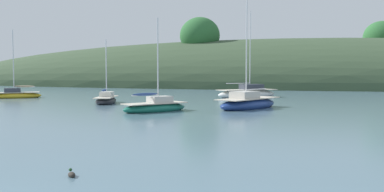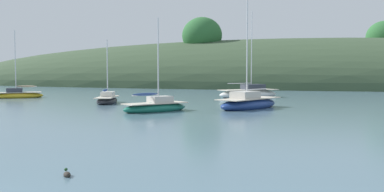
# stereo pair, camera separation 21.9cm
# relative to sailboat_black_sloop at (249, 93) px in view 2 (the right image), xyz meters

# --- Properties ---
(far_shoreline_hill) EXTENTS (150.00, 36.00, 21.86)m
(far_shoreline_hill) POSITION_rel_sailboat_black_sloop_xyz_m (-0.53, 35.51, -0.33)
(far_shoreline_hill) COLOR #384C33
(far_shoreline_hill) RESTS_ON ground
(sailboat_black_sloop) EXTENTS (6.79, 6.60, 9.44)m
(sailboat_black_sloop) POSITION_rel_sailboat_black_sloop_xyz_m (0.00, 0.00, 0.00)
(sailboat_black_sloop) COLOR white
(sailboat_black_sloop) RESTS_ON ground
(sailboat_white_near) EXTENTS (2.87, 4.90, 5.73)m
(sailboat_white_near) POSITION_rel_sailboat_black_sloop_xyz_m (-10.57, -11.78, -0.11)
(sailboat_white_near) COLOR #232328
(sailboat_white_near) RESTS_ON ground
(sailboat_orange_cutter) EXTENTS (4.89, 4.38, 7.30)m
(sailboat_orange_cutter) POSITION_rel_sailboat_black_sloop_xyz_m (-23.21, -7.86, -0.09)
(sailboat_orange_cutter) COLOR gold
(sailboat_orange_cutter) RESTS_ON ground
(sailboat_teal_outer) EXTENTS (4.71, 6.69, 8.29)m
(sailboat_teal_outer) POSITION_rel_sailboat_black_sloop_xyz_m (2.13, -13.24, -0.03)
(sailboat_teal_outer) COLOR navy
(sailboat_teal_outer) RESTS_ON ground
(sailboat_blue_center) EXTENTS (4.27, 4.98, 6.67)m
(sailboat_blue_center) POSITION_rel_sailboat_black_sloop_xyz_m (-3.68, -17.48, -0.09)
(sailboat_blue_center) COLOR #196B56
(sailboat_blue_center) RESTS_ON ground
(mooring_buoy_inner) EXTENTS (0.44, 0.44, 0.54)m
(mooring_buoy_inner) POSITION_rel_sailboat_black_sloop_xyz_m (0.26, -5.98, -0.30)
(mooring_buoy_inner) COLOR orange
(mooring_buoy_inner) RESTS_ON ground
(duck_lone_right) EXTENTS (0.37, 0.37, 0.24)m
(duck_lone_right) POSITION_rel_sailboat_black_sloop_xyz_m (0.81, -34.81, -0.37)
(duck_lone_right) COLOR #2D2823
(duck_lone_right) RESTS_ON ground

